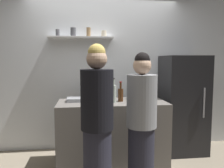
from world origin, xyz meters
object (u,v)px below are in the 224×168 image
Objects in this scene: wine_bottle_green_glass at (134,92)px; person_blonde at (97,125)px; refrigerator at (183,104)px; wine_bottle_pale_glass at (114,93)px; person_grey_hoodie at (141,124)px; wine_bottle_amber_glass at (121,94)px; baking_pan at (79,100)px; utensil_holder at (140,99)px; wine_bottle_dark_glass at (140,90)px; water_bottle_plastic at (102,97)px.

wine_bottle_green_glass is 1.21m from person_blonde.
wine_bottle_pale_glass is at bearing -160.66° from refrigerator.
wine_bottle_amber_glass is at bearing 64.21° from person_grey_hoodie.
wine_bottle_amber_glass is 0.13m from wine_bottle_pale_glass.
baking_pan is 1.50× the size of utensil_holder.
utensil_holder is 0.87m from person_blonde.
utensil_holder is at bearing -131.13° from person_blonde.
wine_bottle_green_glass is at bearing -135.59° from wine_bottle_dark_glass.
wine_bottle_pale_glass is at bearing 152.05° from utensil_holder.
baking_pan is 0.87m from utensil_holder.
wine_bottle_amber_glass is at bearing -8.57° from baking_pan.
wine_bottle_green_glass is at bearing 88.34° from utensil_holder.
wine_bottle_pale_glass is at bearing -105.93° from person_blonde.
refrigerator is 0.78m from wine_bottle_dark_glass.
wine_bottle_amber_glass is 0.95m from person_blonde.
utensil_holder is (-0.87, -0.59, 0.20)m from refrigerator.
wine_bottle_pale_glass is 0.42m from wine_bottle_green_glass.
water_bottle_plastic reaches higher than utensil_holder.
baking_pan is 0.96m from person_blonde.
utensil_holder is 0.33m from wine_bottle_amber_glass.
wine_bottle_amber_glass is at bearing -139.57° from wine_bottle_dark_glass.
wine_bottle_amber_glass is 0.18× the size of person_grey_hoodie.
person_grey_hoodie reaches higher than refrigerator.
person_grey_hoodie reaches higher than wine_bottle_amber_glass.
refrigerator is 1.70m from baking_pan.
refrigerator is at bearing 19.34° from wine_bottle_pale_glass.
wine_bottle_dark_glass reaches higher than baking_pan.
refrigerator is at bearing 11.51° from person_grey_hoodie.
person_grey_hoodie reaches higher than wine_bottle_green_glass.
utensil_holder is 0.91× the size of water_bottle_plastic.
wine_bottle_amber_glass is 1.14× the size of water_bottle_plastic.
wine_bottle_dark_glass is (0.93, 0.21, 0.10)m from baking_pan.
refrigerator is at bearing 11.13° from wine_bottle_green_glass.
refrigerator reaches higher than water_bottle_plastic.
person_blonde is (-0.38, -0.84, -0.20)m from wine_bottle_amber_glass.
wine_bottle_pale_glass is 0.22× the size of person_grey_hoodie.
utensil_holder is 0.51m from person_grey_hoodie.
water_bottle_plastic is (-0.18, -0.19, -0.02)m from wine_bottle_pale_glass.
wine_bottle_amber_glass is at bearing -162.24° from refrigerator.
wine_bottle_green_glass reaches higher than wine_bottle_amber_glass.
wine_bottle_dark_glass is at bearing 44.41° from wine_bottle_green_glass.
refrigerator is 0.91m from wine_bottle_green_glass.
person_grey_hoodie is (0.13, -0.70, -0.24)m from wine_bottle_amber_glass.
baking_pan is at bearing 130.84° from water_bottle_plastic.
utensil_holder is 0.79× the size of wine_bottle_amber_glass.
refrigerator is 5.49× the size of wine_bottle_amber_glass.
person_grey_hoodie is (-0.96, -1.05, -0.01)m from refrigerator.
person_grey_hoodie reaches higher than baking_pan.
person_blonde is at bearing -122.71° from wine_bottle_dark_glass.
person_grey_hoodie is at bearing -47.99° from baking_pan.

